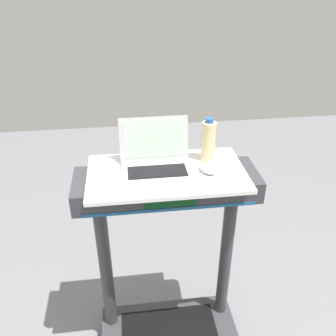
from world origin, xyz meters
name	(u,v)px	position (x,y,z in m)	size (l,w,h in m)	color
desk_board	(167,174)	(0.00, 0.70, 1.18)	(0.76, 0.43, 0.02)	white
laptop	(156,160)	(-0.05, 0.73, 1.23)	(0.34, 0.26, 0.23)	#B7B7BC
computer_mouse	(207,169)	(0.19, 0.67, 1.20)	(0.06, 0.10, 0.03)	#B2B2B7
water_bottle	(208,141)	(0.22, 0.80, 1.29)	(0.07, 0.07, 0.22)	beige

